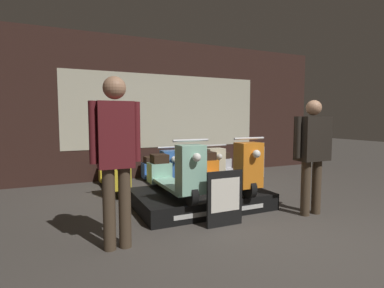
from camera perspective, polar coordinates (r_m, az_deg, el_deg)
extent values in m
plane|color=#423D38|center=(3.79, 18.09, -16.74)|extent=(30.00, 30.00, 0.00)
cube|color=#331E19|center=(7.20, -4.89, 6.65)|extent=(8.57, 0.08, 3.20)
cube|color=beige|center=(7.16, -4.77, 6.26)|extent=(4.72, 0.01, 1.70)
cube|color=black|center=(4.78, 1.50, -10.34)|extent=(2.00, 1.35, 0.25)
cube|color=silver|center=(4.21, 5.64, -12.68)|extent=(1.40, 0.01, 0.06)
cylinder|color=black|center=(3.94, -0.12, -9.65)|extent=(0.09, 0.29, 0.29)
cylinder|color=black|center=(5.17, -6.29, -6.17)|extent=(0.09, 0.29, 0.29)
cube|color=#8EC6AD|center=(4.55, -3.64, -7.81)|extent=(0.33, 1.26, 0.05)
cube|color=#8EC6AD|center=(3.89, -0.26, -4.84)|extent=(0.34, 0.26, 0.63)
cube|color=#8EC6AD|center=(5.13, -6.23, -5.39)|extent=(0.36, 0.30, 0.33)
cube|color=black|center=(5.09, -6.23, -2.77)|extent=(0.26, 0.27, 0.14)
cylinder|color=silver|center=(3.84, -0.21, 0.70)|extent=(0.49, 0.03, 0.03)
sphere|color=white|center=(3.70, 0.91, -2.57)|extent=(0.11, 0.11, 0.11)
cylinder|color=black|center=(4.38, 10.78, -8.26)|extent=(0.09, 0.29, 0.29)
cylinder|color=black|center=(5.51, 2.67, -5.45)|extent=(0.09, 0.29, 0.29)
cube|color=orange|center=(4.93, 6.25, -6.83)|extent=(0.33, 1.26, 0.05)
cube|color=orange|center=(4.33, 10.69, -3.92)|extent=(0.34, 0.26, 0.63)
cube|color=orange|center=(5.47, 2.78, -4.72)|extent=(0.36, 0.30, 0.33)
cube|color=black|center=(5.43, 2.82, -2.26)|extent=(0.26, 0.27, 0.14)
cylinder|color=silver|center=(4.28, 10.82, 1.06)|extent=(0.49, 0.03, 0.03)
sphere|color=white|center=(4.16, 12.19, -1.84)|extent=(0.11, 0.11, 0.11)
cylinder|color=black|center=(5.34, -13.47, -8.61)|extent=(0.09, 0.29, 0.29)
cylinder|color=black|center=(6.64, -15.69, -6.00)|extent=(0.09, 0.29, 0.29)
cube|color=yellow|center=(5.99, -14.70, -7.26)|extent=(0.33, 1.26, 0.05)
cube|color=yellow|center=(5.30, -13.59, -5.06)|extent=(0.34, 0.26, 0.63)
cube|color=yellow|center=(6.61, -15.68, -5.40)|extent=(0.36, 0.30, 0.33)
cube|color=black|center=(6.56, -15.71, -3.37)|extent=(0.26, 0.27, 0.14)
cylinder|color=silver|center=(5.24, -13.66, -1.01)|extent=(0.49, 0.03, 0.03)
sphere|color=white|center=(5.09, -13.24, -3.44)|extent=(0.11, 0.11, 0.11)
cylinder|color=black|center=(5.59, -3.99, -7.89)|extent=(0.09, 0.29, 0.29)
cylinder|color=black|center=(6.84, -7.94, -5.55)|extent=(0.09, 0.29, 0.29)
cube|color=#386BBC|center=(6.21, -6.17, -6.70)|extent=(0.33, 1.26, 0.05)
cube|color=#386BBC|center=(5.54, -4.09, -4.50)|extent=(0.34, 0.26, 0.63)
cube|color=#386BBC|center=(6.80, -7.90, -4.96)|extent=(0.36, 0.30, 0.33)
cube|color=black|center=(6.76, -7.90, -2.99)|extent=(0.26, 0.27, 0.14)
cylinder|color=silver|center=(5.49, -4.09, -0.62)|extent=(0.49, 0.03, 0.03)
sphere|color=white|center=(5.34, -3.42, -2.92)|extent=(0.11, 0.11, 0.11)
cylinder|color=black|center=(5.96, 4.46, -7.07)|extent=(0.09, 0.29, 0.29)
cylinder|color=black|center=(7.15, -0.76, -5.04)|extent=(0.09, 0.29, 0.29)
cube|color=beige|center=(6.55, 1.61, -6.06)|extent=(0.33, 1.26, 0.05)
cube|color=beige|center=(5.92, 4.38, -3.89)|extent=(0.34, 0.26, 0.63)
cube|color=beige|center=(7.12, -0.69, -4.48)|extent=(0.36, 0.30, 0.33)
cube|color=black|center=(7.08, -0.67, -2.59)|extent=(0.26, 0.27, 0.14)
cylinder|color=silver|center=(5.87, 4.44, -0.26)|extent=(0.49, 0.03, 0.03)
sphere|color=white|center=(5.74, 5.28, -2.39)|extent=(0.11, 0.11, 0.11)
cylinder|color=black|center=(6.45, 11.74, -6.23)|extent=(0.09, 0.29, 0.29)
cylinder|color=black|center=(7.56, 5.72, -4.51)|extent=(0.09, 0.29, 0.29)
cube|color=#BCBCC1|center=(7.00, 8.48, -5.40)|extent=(0.33, 1.26, 0.05)
cube|color=#BCBCC1|center=(6.42, 11.68, -3.29)|extent=(0.34, 0.26, 0.63)
cube|color=#BCBCC1|center=(7.53, 5.80, -3.98)|extent=(0.36, 0.30, 0.33)
cube|color=black|center=(7.49, 5.85, -2.19)|extent=(0.26, 0.27, 0.14)
cylinder|color=silver|center=(6.37, 11.78, 0.06)|extent=(0.49, 0.03, 0.03)
sphere|color=white|center=(6.25, 12.70, -1.89)|extent=(0.11, 0.11, 0.11)
cylinder|color=#473828|center=(3.31, -15.51, -11.91)|extent=(0.13, 0.13, 0.87)
cylinder|color=#473828|center=(3.34, -12.68, -11.71)|extent=(0.13, 0.13, 0.87)
cube|color=#5B191E|center=(3.19, -14.38, 1.71)|extent=(0.36, 0.20, 0.69)
cylinder|color=#5B191E|center=(3.16, -18.36, 2.09)|extent=(0.08, 0.08, 0.63)
cylinder|color=#5B191E|center=(3.23, -10.52, 2.32)|extent=(0.08, 0.08, 0.63)
sphere|color=#A87A5B|center=(3.20, -14.57, 10.32)|extent=(0.24, 0.24, 0.24)
cylinder|color=#473828|center=(4.58, 20.81, -7.88)|extent=(0.13, 0.13, 0.79)
cylinder|color=#473828|center=(4.73, 22.61, -7.54)|extent=(0.13, 0.13, 0.79)
cube|color=black|center=(4.56, 22.01, 0.97)|extent=(0.46, 0.26, 0.62)
cylinder|color=black|center=(4.36, 19.55, 1.21)|extent=(0.08, 0.08, 0.57)
cylinder|color=black|center=(4.76, 24.28, 1.34)|extent=(0.08, 0.08, 0.57)
sphere|color=#A87A5B|center=(4.55, 22.18, 6.41)|extent=(0.21, 0.21, 0.21)
cube|color=black|center=(3.91, 6.25, -10.30)|extent=(0.50, 0.04, 0.72)
cube|color=white|center=(3.88, 6.42, -9.61)|extent=(0.41, 0.01, 0.43)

